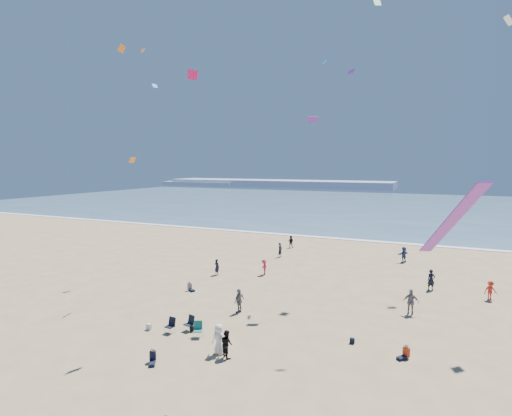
% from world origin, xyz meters
% --- Properties ---
extents(ocean, '(220.00, 100.00, 0.06)m').
position_xyz_m(ocean, '(0.00, 95.00, 0.03)').
color(ocean, '#476B84').
rests_on(ocean, ground).
extents(surf_line, '(220.00, 1.20, 0.08)m').
position_xyz_m(surf_line, '(0.00, 45.00, 0.04)').
color(surf_line, white).
rests_on(surf_line, ground).
extents(headland_far, '(110.00, 20.00, 3.20)m').
position_xyz_m(headland_far, '(-60.00, 170.00, 1.60)').
color(headland_far, '#7A8EA8').
rests_on(headland_far, ground).
extents(headland_near, '(40.00, 14.00, 2.00)m').
position_xyz_m(headland_near, '(-100.00, 165.00, 1.00)').
color(headland_near, '#7A8EA8').
rests_on(headland_near, ground).
extents(standing_flyers, '(31.60, 34.01, 1.86)m').
position_xyz_m(standing_flyers, '(1.82, 20.65, 0.84)').
color(standing_flyers, red).
rests_on(standing_flyers, ground).
extents(seated_group, '(18.81, 25.25, 0.84)m').
position_xyz_m(seated_group, '(1.37, 4.38, 0.42)').
color(seated_group, silver).
rests_on(seated_group, ground).
extents(chair_cluster, '(2.73, 1.50, 1.00)m').
position_xyz_m(chair_cluster, '(-3.10, 8.32, 0.50)').
color(chair_cluster, black).
rests_on(chair_cluster, ground).
extents(white_tote, '(0.35, 0.20, 0.40)m').
position_xyz_m(white_tote, '(-5.65, 7.87, 0.20)').
color(white_tote, silver).
rests_on(white_tote, ground).
extents(black_backpack, '(0.30, 0.22, 0.38)m').
position_xyz_m(black_backpack, '(-2.92, 8.81, 0.19)').
color(black_backpack, black).
rests_on(black_backpack, ground).
extents(navy_bag, '(0.28, 0.18, 0.34)m').
position_xyz_m(navy_bag, '(6.89, 11.32, 0.17)').
color(navy_bag, black).
rests_on(navy_bag, ground).
extents(kites_aloft, '(45.97, 38.01, 27.37)m').
position_xyz_m(kites_aloft, '(9.95, 11.64, 14.16)').
color(kites_aloft, '#ED6286').
rests_on(kites_aloft, ground).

